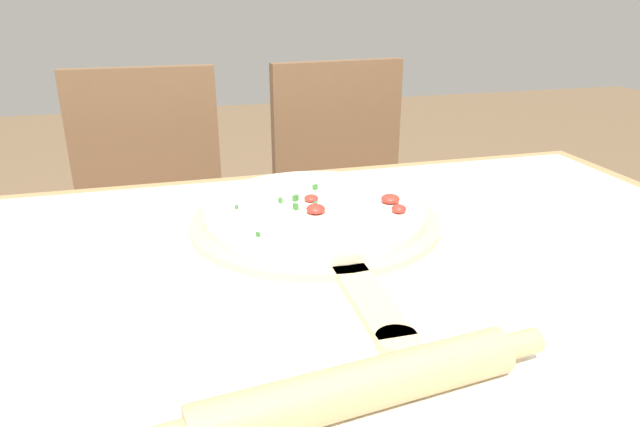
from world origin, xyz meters
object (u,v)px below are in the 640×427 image
object	(u,v)px
chair_left	(152,219)
pizza	(315,210)
pizza_peel	(318,225)
rolling_pin	(359,387)
chair_right	(348,201)

from	to	relation	value
chair_left	pizza	bearing A→B (deg)	-64.57
pizza_peel	pizza	distance (m)	0.03
pizza	rolling_pin	world-z (taller)	rolling_pin
chair_left	chair_right	xyz separation A→B (m)	(0.54, -0.00, 0.00)
pizza	chair_left	bearing A→B (deg)	114.33
pizza_peel	chair_left	world-z (taller)	chair_left
chair_right	rolling_pin	bearing A→B (deg)	-111.81
pizza_peel	pizza	bearing A→B (deg)	88.43
pizza_peel	pizza	world-z (taller)	pizza
pizza_peel	rolling_pin	bearing A→B (deg)	-99.81
chair_left	chair_right	world-z (taller)	same
chair_left	chair_right	distance (m)	0.54
rolling_pin	chair_right	size ratio (longest dim) A/B	0.44
pizza_peel	chair_right	distance (m)	0.72
pizza_peel	chair_right	size ratio (longest dim) A/B	0.64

